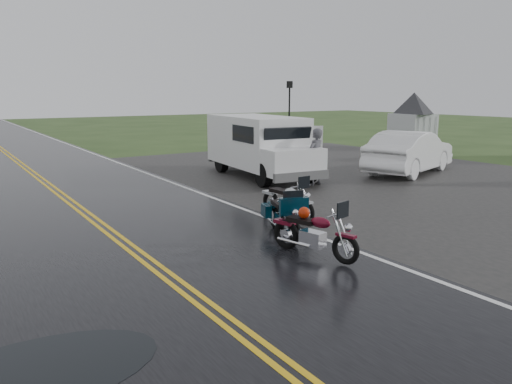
% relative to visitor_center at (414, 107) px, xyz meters
% --- Properties ---
extents(ground, '(120.00, 120.00, 0.00)m').
position_rel_visitor_center_xyz_m(ground, '(-20.00, -12.00, -2.40)').
color(ground, '#2D471E').
rests_on(ground, ground).
extents(road, '(8.00, 100.00, 0.04)m').
position_rel_visitor_center_xyz_m(road, '(-20.00, -2.00, -2.38)').
color(road, black).
rests_on(road, ground).
extents(parking_pad, '(14.00, 24.00, 0.03)m').
position_rel_visitor_center_xyz_m(parking_pad, '(-9.00, -7.00, -2.38)').
color(parking_pad, black).
rests_on(parking_pad, ground).
extents(visitor_center, '(16.00, 10.00, 4.80)m').
position_rel_visitor_center_xyz_m(visitor_center, '(0.00, 0.00, 0.00)').
color(visitor_center, '#A8AAAD').
rests_on(visitor_center, ground).
extents(motorcycle_red, '(1.16, 2.09, 1.17)m').
position_rel_visitor_center_xyz_m(motorcycle_red, '(-16.99, -12.74, -1.82)').
color(motorcycle_red, '#570A1B').
rests_on(motorcycle_red, ground).
extents(motorcycle_teal, '(1.28, 2.07, 1.15)m').
position_rel_visitor_center_xyz_m(motorcycle_teal, '(-17.04, -11.23, -1.83)').
color(motorcycle_teal, '#042331').
rests_on(motorcycle_teal, ground).
extents(motorcycle_silver, '(0.79, 1.97, 1.15)m').
position_rel_visitor_center_xyz_m(motorcycle_silver, '(-15.77, -10.03, -1.83)').
color(motorcycle_silver, '#B0B4B8').
rests_on(motorcycle_silver, ground).
extents(van_white, '(2.88, 6.23, 2.37)m').
position_rel_visitor_center_xyz_m(van_white, '(-13.88, -5.36, -1.22)').
color(van_white, white).
rests_on(van_white, ground).
extents(person_at_van, '(0.82, 0.65, 1.97)m').
position_rel_visitor_center_xyz_m(person_at_van, '(-12.16, -6.00, -1.42)').
color(person_at_van, '#48474C').
rests_on(person_at_van, ground).
extents(sedan_white, '(5.40, 3.28, 1.68)m').
position_rel_visitor_center_xyz_m(sedan_white, '(-7.30, -6.00, -1.56)').
color(sedan_white, white).
rests_on(sedan_white, ground).
extents(lamp_post_far_right, '(0.33, 0.33, 3.84)m').
position_rel_visitor_center_xyz_m(lamp_post_far_right, '(-6.89, 2.60, -0.48)').
color(lamp_post_far_right, black).
rests_on(lamp_post_far_right, ground).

